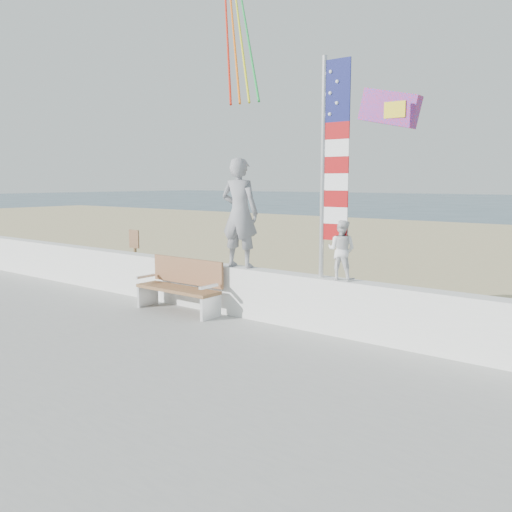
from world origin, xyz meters
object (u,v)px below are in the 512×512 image
object	(u,v)px
adult	(240,213)
child	(342,250)
flag	(330,159)
bench	(181,285)

from	to	relation	value
adult	child	world-z (taller)	adult
adult	flag	size ratio (longest dim) A/B	0.57
child	flag	distance (m)	1.46
adult	flag	world-z (taller)	flag
adult	child	bearing A→B (deg)	171.00
adult	bench	size ratio (longest dim) A/B	1.10
child	bench	xyz separation A→B (m)	(-3.18, -0.45, -0.87)
adult	child	xyz separation A→B (m)	(2.10, 0.00, -0.51)
child	flag	xyz separation A→B (m)	(-0.24, -0.00, 1.43)
child	flag	size ratio (longest dim) A/B	0.27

